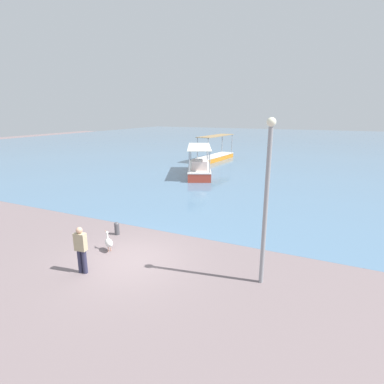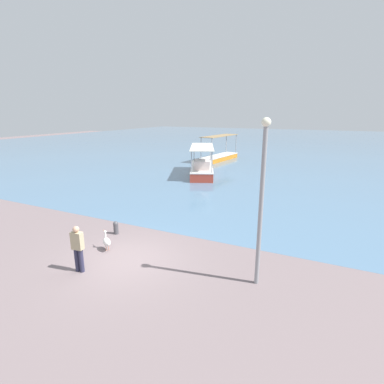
{
  "view_description": "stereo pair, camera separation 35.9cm",
  "coord_description": "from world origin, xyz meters",
  "px_view_note": "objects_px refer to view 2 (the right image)",
  "views": [
    {
      "loc": [
        6.35,
        -8.34,
        5.43
      ],
      "look_at": [
        -0.15,
        5.84,
        1.24
      ],
      "focal_mm": 28.0,
      "sensor_mm": 36.0,
      "label": 1
    },
    {
      "loc": [
        6.68,
        -8.18,
        5.43
      ],
      "look_at": [
        -0.15,
        5.84,
        1.24
      ],
      "focal_mm": 28.0,
      "sensor_mm": 36.0,
      "label": 2
    }
  ],
  "objects_px": {
    "fishing_boat_far_left": "(202,168)",
    "fisherman_standing": "(78,248)",
    "fishing_boat_outer": "(219,156)",
    "pelican": "(107,242)",
    "lamp_post": "(262,195)",
    "mooring_bollard": "(116,227)"
  },
  "relations": [
    {
      "from": "mooring_bollard",
      "to": "fisherman_standing",
      "type": "bearing_deg",
      "value": -71.61
    },
    {
      "from": "mooring_bollard",
      "to": "lamp_post",
      "type": "bearing_deg",
      "value": -10.18
    },
    {
      "from": "pelican",
      "to": "fishing_boat_outer",
      "type": "bearing_deg",
      "value": 100.19
    },
    {
      "from": "lamp_post",
      "to": "mooring_bollard",
      "type": "bearing_deg",
      "value": 169.82
    },
    {
      "from": "fishing_boat_far_left",
      "to": "lamp_post",
      "type": "bearing_deg",
      "value": -59.96
    },
    {
      "from": "pelican",
      "to": "lamp_post",
      "type": "relative_size",
      "value": 0.15
    },
    {
      "from": "lamp_post",
      "to": "fisherman_standing",
      "type": "distance_m",
      "value": 6.44
    },
    {
      "from": "pelican",
      "to": "mooring_bollard",
      "type": "distance_m",
      "value": 1.69
    },
    {
      "from": "pelican",
      "to": "fisherman_standing",
      "type": "relative_size",
      "value": 0.47
    },
    {
      "from": "pelican",
      "to": "mooring_bollard",
      "type": "bearing_deg",
      "value": 117.72
    },
    {
      "from": "fisherman_standing",
      "to": "fishing_boat_outer",
      "type": "bearing_deg",
      "value": 100.13
    },
    {
      "from": "lamp_post",
      "to": "mooring_bollard",
      "type": "relative_size",
      "value": 8.69
    },
    {
      "from": "fishing_boat_far_left",
      "to": "fishing_boat_outer",
      "type": "bearing_deg",
      "value": 100.72
    },
    {
      "from": "lamp_post",
      "to": "pelican",
      "type": "bearing_deg",
      "value": -177.47
    },
    {
      "from": "fisherman_standing",
      "to": "lamp_post",
      "type": "bearing_deg",
      "value": 18.97
    },
    {
      "from": "fisherman_standing",
      "to": "pelican",
      "type": "bearing_deg",
      "value": 99.32
    },
    {
      "from": "fishing_boat_far_left",
      "to": "pelican",
      "type": "xyz_separation_m",
      "value": [
        2.67,
        -15.34,
        -0.24
      ]
    },
    {
      "from": "fishing_boat_far_left",
      "to": "mooring_bollard",
      "type": "xyz_separation_m",
      "value": [
        1.89,
        -13.85,
        -0.29
      ]
    },
    {
      "from": "fisherman_standing",
      "to": "mooring_bollard",
      "type": "bearing_deg",
      "value": 108.39
    },
    {
      "from": "lamp_post",
      "to": "fisherman_standing",
      "type": "relative_size",
      "value": 3.13
    },
    {
      "from": "fishing_boat_far_left",
      "to": "fisherman_standing",
      "type": "xyz_separation_m",
      "value": [
        2.96,
        -17.05,
        0.29
      ]
    },
    {
      "from": "fisherman_standing",
      "to": "fishing_boat_far_left",
      "type": "bearing_deg",
      "value": 99.83
    }
  ]
}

